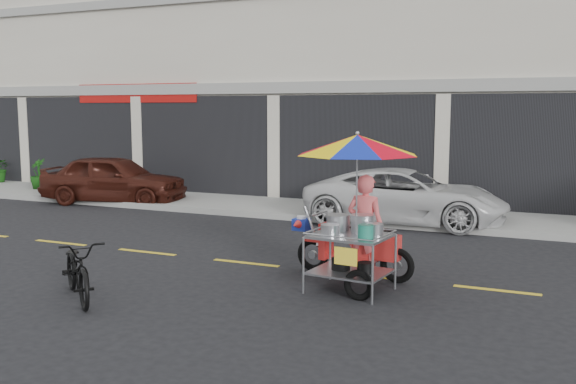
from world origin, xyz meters
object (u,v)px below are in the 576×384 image
at_px(white_pickup, 406,196).
at_px(near_bicycle, 78,269).
at_px(food_vendor_rig, 358,189).
at_px(maroon_sedan, 114,179).

relative_size(white_pickup, near_bicycle, 2.73).
bearing_deg(near_bicycle, food_vendor_rig, -16.64).
height_order(white_pickup, near_bicycle, white_pickup).
relative_size(maroon_sedan, near_bicycle, 2.40).
distance_m(white_pickup, near_bicycle, 7.90).
height_order(near_bicycle, food_vendor_rig, food_vendor_rig).
xyz_separation_m(white_pickup, food_vendor_rig, (0.55, -5.27, 0.80)).
bearing_deg(white_pickup, near_bicycle, 156.92).
relative_size(maroon_sedan, white_pickup, 0.88).
bearing_deg(food_vendor_rig, near_bicycle, -139.84).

